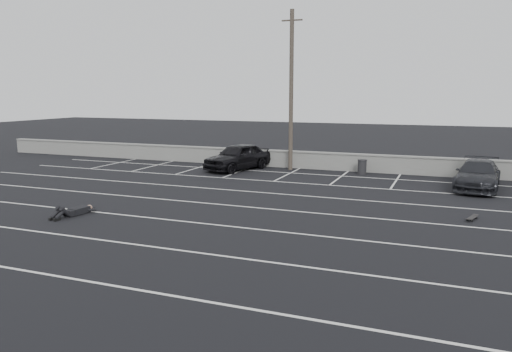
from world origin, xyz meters
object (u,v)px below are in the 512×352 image
at_px(car_left, 238,157).
at_px(utility_pole, 291,90).
at_px(skateboard, 472,218).
at_px(person, 79,207).
at_px(car_right, 478,175).
at_px(trash_bin, 362,167).

xyz_separation_m(car_left, utility_pole, (2.96, 1.20, 3.95)).
bearing_deg(skateboard, car_left, 166.47).
bearing_deg(person, car_left, 90.88).
bearing_deg(utility_pole, person, -107.16).
height_order(car_right, utility_pole, utility_pole).
relative_size(trash_bin, skateboard, 1.03).
xyz_separation_m(car_left, car_right, (13.28, -1.26, -0.11)).
height_order(car_left, utility_pole, utility_pole).
xyz_separation_m(car_right, person, (-14.53, -11.19, -0.45)).
distance_m(car_left, trash_bin, 7.40).
bearing_deg(trash_bin, utility_pole, 178.46).
xyz_separation_m(car_right, skateboard, (-0.40, -6.63, -0.62)).
relative_size(car_left, utility_pole, 0.50).
bearing_deg(person, trash_bin, 64.33).
xyz_separation_m(car_left, person, (-1.26, -12.46, -0.55)).
relative_size(person, skateboard, 3.15).
height_order(person, skateboard, person).
bearing_deg(person, skateboard, 24.55).
distance_m(utility_pole, skateboard, 14.24).
relative_size(car_right, utility_pole, 0.51).
xyz_separation_m(car_left, skateboard, (12.87, -7.89, -0.73)).
distance_m(trash_bin, skateboard, 10.57).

